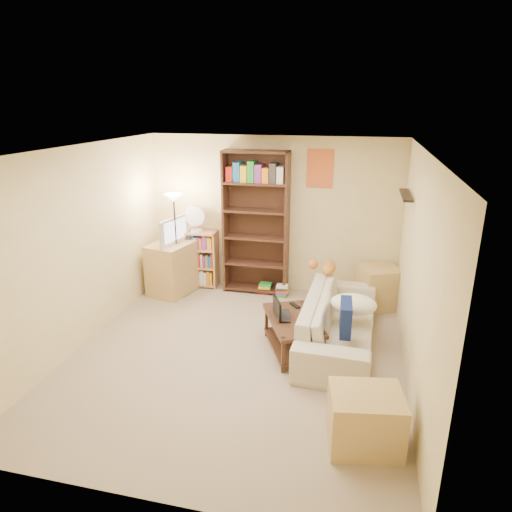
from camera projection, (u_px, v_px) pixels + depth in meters
name	position (u px, v px, depth m)	size (l,w,h in m)	color
room	(235.00, 229.00, 5.14)	(4.50, 4.54, 2.52)	tan
sofa	(339.00, 321.00, 5.84)	(0.94, 2.23, 0.64)	beige
navy_pillow	(346.00, 317.00, 5.28)	(0.42, 0.13, 0.38)	#121F4F
cream_blanket	(353.00, 304.00, 5.77)	(0.59, 0.42, 0.25)	white
tabby_cat	(326.00, 267.00, 6.55)	(0.51, 0.19, 0.17)	#C86E2A
coffee_table	(293.00, 330.00, 5.67)	(0.93, 1.16, 0.45)	#462B1B
laptop	(288.00, 316.00, 5.66)	(0.30, 0.40, 0.03)	black
laptop_screen	(277.00, 308.00, 5.59)	(0.01, 0.34, 0.23)	white
mug	(313.00, 324.00, 5.36)	(0.13, 0.13, 0.10)	white
tv_remote	(295.00, 305.00, 5.95)	(0.06, 0.18, 0.02)	black
tv_stand	(173.00, 268.00, 7.42)	(0.56, 0.78, 0.84)	tan
television	(171.00, 230.00, 7.21)	(0.26, 0.74, 0.43)	black
tall_bookshelf	(256.00, 220.00, 7.21)	(1.03, 0.34, 2.29)	#45271A
short_bookshelf	(195.00, 259.00, 7.67)	(0.76, 0.34, 0.96)	tan
desk_fan	(196.00, 218.00, 7.39)	(0.34, 0.19, 0.45)	silver
floor_lamp	(174.00, 215.00, 7.10)	(0.28, 0.28, 1.64)	black
side_table	(379.00, 287.00, 6.92)	(0.55, 0.55, 0.63)	tan
end_cabinet	(365.00, 419.00, 4.11)	(0.64, 0.54, 0.54)	tan
book_stacks	(274.00, 289.00, 7.40)	(0.49, 0.24, 0.21)	red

